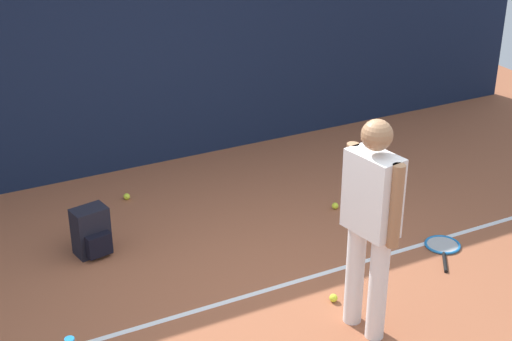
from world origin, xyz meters
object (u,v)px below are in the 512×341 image
Objects in this scene: tennis_racket at (443,246)px; tennis_player at (371,216)px; tennis_ball_far_left at (127,197)px; tennis_ball_near_player at (335,206)px; tennis_ball_mid_court at (333,298)px; backpack at (92,232)px.

tennis_player is at bearing 152.12° from tennis_racket.
tennis_player reaches higher than tennis_ball_far_left.
tennis_ball_far_left is at bearing 147.52° from tennis_ball_near_player.
tennis_racket is at bearing -66.15° from tennis_ball_near_player.
tennis_racket is 1.16m from tennis_ball_near_player.
tennis_ball_mid_court is at bearing 172.64° from tennis_player.
tennis_ball_far_left is (-2.24, 2.19, 0.02)m from tennis_racket.
tennis_player is 1.01m from tennis_ball_mid_court.
tennis_player is at bearing -116.06° from tennis_ball_near_player.
tennis_ball_far_left is at bearing 110.52° from tennis_ball_mid_court.
tennis_ball_far_left is (-0.93, 2.83, -0.93)m from tennis_player.
tennis_racket is at bearing 106.72° from tennis_player.
tennis_racket is at bearing -44.36° from tennis_ball_far_left.
tennis_ball_near_player is at bearing -17.29° from backpack.
backpack reaches higher than tennis_ball_near_player.
backpack is at bearing -124.58° from tennis_ball_far_left.
tennis_ball_mid_court is at bearing -69.48° from tennis_ball_far_left.
backpack is at bearing -152.30° from tennis_player.
tennis_racket is 9.10× the size of tennis_ball_mid_court.
backpack is at bearing 133.33° from tennis_ball_mid_court.
tennis_player is 3.86× the size of backpack.
tennis_ball_mid_court is at bearing 136.66° from tennis_racket.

